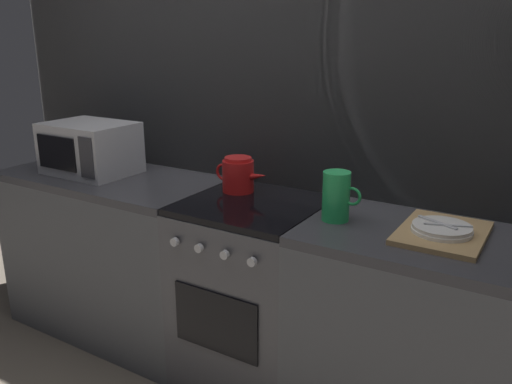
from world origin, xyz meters
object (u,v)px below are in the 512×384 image
at_px(stove_unit, 253,293).
at_px(microwave, 90,148).
at_px(pitcher, 336,196).
at_px(kettle, 238,175).
at_px(dish_pile, 442,231).

bearing_deg(stove_unit, microwave, -179.29).
bearing_deg(stove_unit, pitcher, -2.90).
height_order(stove_unit, microwave, microwave).
height_order(stove_unit, kettle, kettle).
bearing_deg(microwave, kettle, 8.00).
distance_m(pitcher, dish_pile, 0.42).
bearing_deg(microwave, pitcher, -0.32).
distance_m(kettle, dish_pile, 0.97).
bearing_deg(kettle, pitcher, -13.18).
bearing_deg(microwave, dish_pile, 1.10).
xyz_separation_m(microwave, kettle, (0.87, 0.12, -0.05)).
relative_size(pitcher, dish_pile, 0.50).
height_order(microwave, pitcher, microwave).
relative_size(microwave, dish_pile, 1.15).
bearing_deg(dish_pile, stove_unit, -178.41).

